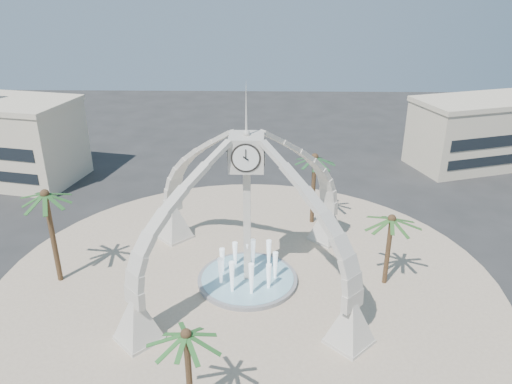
{
  "coord_description": "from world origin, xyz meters",
  "views": [
    {
      "loc": [
        1.45,
        -33.74,
        22.86
      ],
      "look_at": [
        0.63,
        2.0,
        7.04
      ],
      "focal_mm": 35.0,
      "sensor_mm": 36.0,
      "label": 1
    }
  ],
  "objects_px": {
    "palm_west": "(45,196)",
    "palm_north": "(315,158)",
    "clock_tower": "(247,209)",
    "palm_east": "(392,220)",
    "fountain": "(248,279)",
    "palm_south": "(186,336)"
  },
  "relations": [
    {
      "from": "clock_tower",
      "to": "fountain",
      "type": "relative_size",
      "value": 2.24
    },
    {
      "from": "palm_west",
      "to": "fountain",
      "type": "bearing_deg",
      "value": 0.38
    },
    {
      "from": "clock_tower",
      "to": "palm_east",
      "type": "bearing_deg",
      "value": 0.64
    },
    {
      "from": "palm_west",
      "to": "palm_north",
      "type": "bearing_deg",
      "value": 26.92
    },
    {
      "from": "clock_tower",
      "to": "palm_west",
      "type": "distance_m",
      "value": 15.17
    },
    {
      "from": "clock_tower",
      "to": "palm_west",
      "type": "height_order",
      "value": "clock_tower"
    },
    {
      "from": "fountain",
      "to": "palm_south",
      "type": "relative_size",
      "value": 1.26
    },
    {
      "from": "clock_tower",
      "to": "palm_north",
      "type": "distance_m",
      "value": 12.2
    },
    {
      "from": "palm_east",
      "to": "palm_south",
      "type": "xyz_separation_m",
      "value": [
        -13.62,
        -13.3,
        -0.13
      ]
    },
    {
      "from": "palm_north",
      "to": "fountain",
      "type": "bearing_deg",
      "value": -119.39
    },
    {
      "from": "palm_west",
      "to": "palm_south",
      "type": "distance_m",
      "value": 18.18
    },
    {
      "from": "palm_north",
      "to": "palm_south",
      "type": "bearing_deg",
      "value": -109.96
    },
    {
      "from": "fountain",
      "to": "palm_north",
      "type": "height_order",
      "value": "palm_north"
    },
    {
      "from": "palm_east",
      "to": "clock_tower",
      "type": "bearing_deg",
      "value": -179.36
    },
    {
      "from": "fountain",
      "to": "palm_west",
      "type": "height_order",
      "value": "palm_west"
    },
    {
      "from": "palm_west",
      "to": "palm_east",
      "type": "bearing_deg",
      "value": 0.49
    },
    {
      "from": "palm_east",
      "to": "palm_north",
      "type": "height_order",
      "value": "palm_north"
    },
    {
      "from": "palm_east",
      "to": "palm_south",
      "type": "bearing_deg",
      "value": -135.69
    },
    {
      "from": "clock_tower",
      "to": "fountain",
      "type": "height_order",
      "value": "clock_tower"
    },
    {
      "from": "clock_tower",
      "to": "palm_north",
      "type": "relative_size",
      "value": 2.33
    },
    {
      "from": "clock_tower",
      "to": "palm_east",
      "type": "relative_size",
      "value": 2.75
    },
    {
      "from": "palm_west",
      "to": "palm_north",
      "type": "distance_m",
      "value": 23.7
    }
  ]
}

